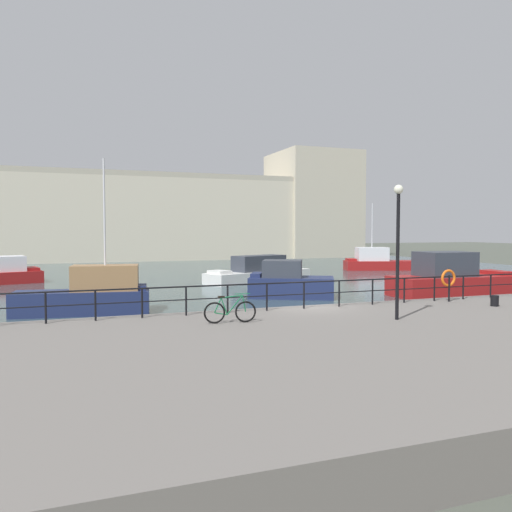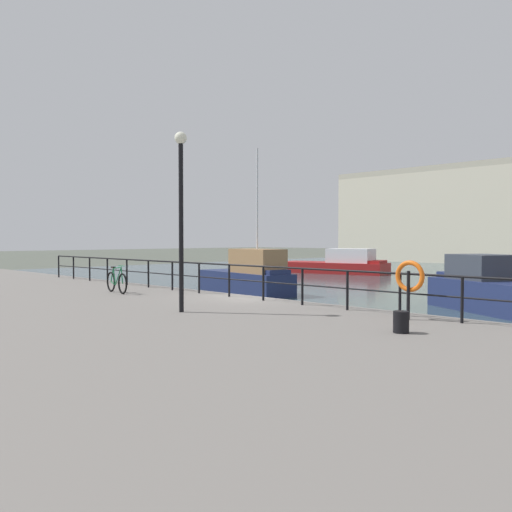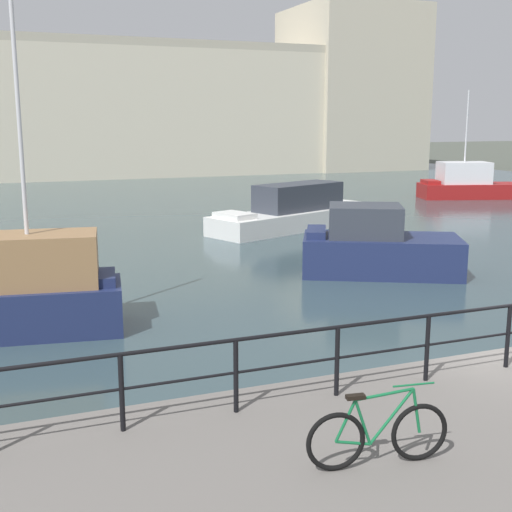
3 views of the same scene
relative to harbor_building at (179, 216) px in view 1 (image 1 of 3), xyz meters
name	(u,v)px [view 1 (image 1 of 3)]	position (x,y,z in m)	size (l,w,h in m)	color
ground_plane	(306,331)	(-6.01, -54.52, -6.13)	(240.00, 240.00, 0.00)	#4C5147
water_basin	(169,273)	(-6.01, -24.32, -6.13)	(80.00, 60.00, 0.01)	#33474C
quay_promenade	(403,354)	(-6.01, -61.02, -5.60)	(56.00, 13.00, 1.06)	slate
harbor_building	(179,216)	(0.00, 0.00, 0.00)	(66.49, 12.59, 16.21)	beige
moored_blue_motorboat	(377,261)	(15.00, -27.86, -5.23)	(7.60, 4.35, 6.90)	maroon
moored_green_narrowboat	(90,295)	(-14.22, -46.96, -5.17)	(6.71, 2.92, 7.67)	navy
moored_small_launch	(289,283)	(-2.40, -44.61, -5.23)	(5.70, 4.57, 2.30)	navy
moored_harbor_tender	(451,279)	(7.63, -47.38, -5.10)	(8.26, 3.29, 2.78)	maroon
moored_white_yacht	(258,272)	(-0.77, -34.89, -5.34)	(9.82, 5.81, 2.11)	white
quay_railing	(322,289)	(-5.69, -55.27, -4.33)	(26.86, 0.07, 1.08)	black
parked_bicycle	(230,311)	(-10.16, -57.27, -4.68)	(1.76, 0.31, 0.98)	black
mooring_bollard	(495,301)	(1.10, -57.38, -4.85)	(0.32, 0.32, 0.44)	black
life_ring_stand	(448,279)	(0.28, -55.61, -4.09)	(0.75, 0.16, 1.40)	black
quay_lamp_post	(398,234)	(-4.54, -58.66, -2.10)	(0.32, 0.32, 4.65)	black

